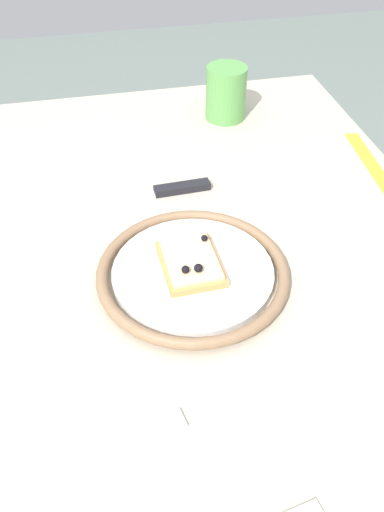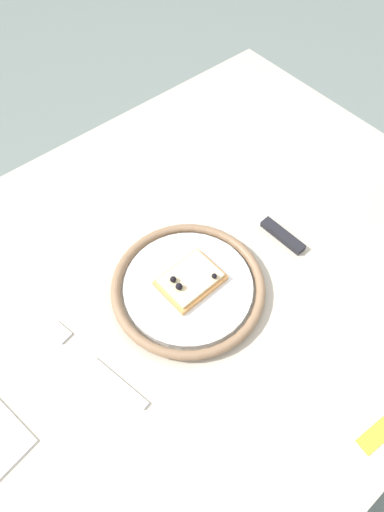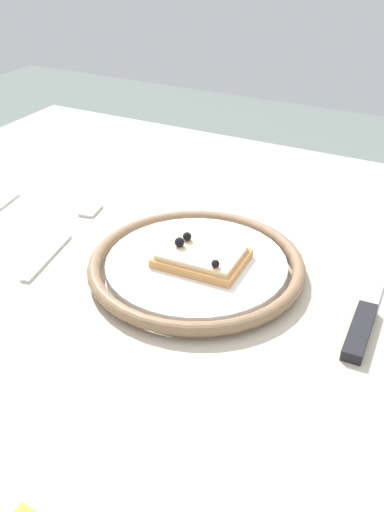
{
  "view_description": "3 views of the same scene",
  "coord_description": "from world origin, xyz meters",
  "views": [
    {
      "loc": [
        -0.49,
        0.09,
        1.25
      ],
      "look_at": [
        0.02,
        -0.03,
        0.77
      ],
      "focal_mm": 37.75,
      "sensor_mm": 36.0,
      "label": 1
    },
    {
      "loc": [
        -0.23,
        -0.3,
        1.39
      ],
      "look_at": [
        0.03,
        0.01,
        0.78
      ],
      "focal_mm": 31.22,
      "sensor_mm": 36.0,
      "label": 2
    },
    {
      "loc": [
        0.25,
        -0.53,
        1.12
      ],
      "look_at": [
        0.01,
        -0.04,
        0.78
      ],
      "focal_mm": 40.23,
      "sensor_mm": 36.0,
      "label": 3
    }
  ],
  "objects": [
    {
      "name": "pizza_slice_near",
      "position": [
        0.01,
        -0.02,
        0.77
      ],
      "size": [
        0.1,
        0.08,
        0.03
      ],
      "color": "tan",
      "rests_on": "plate"
    },
    {
      "name": "dining_table",
      "position": [
        0.0,
        0.0,
        0.66
      ],
      "size": [
        1.13,
        0.83,
        0.74
      ],
      "color": "#BCB29E",
      "rests_on": "ground_plane"
    },
    {
      "name": "knife",
      "position": [
        0.2,
        -0.02,
        0.75
      ],
      "size": [
        0.03,
        0.24,
        0.01
      ],
      "color": "silver",
      "rests_on": "dining_table"
    },
    {
      "name": "fork",
      "position": [
        -0.19,
        -0.03,
        0.75
      ],
      "size": [
        0.06,
        0.2,
        0.0
      ],
      "color": "silver",
      "rests_on": "dining_table"
    },
    {
      "name": "plate",
      "position": [
        0.0,
        -0.02,
        0.76
      ],
      "size": [
        0.25,
        0.25,
        0.02
      ],
      "color": "white",
      "rests_on": "dining_table"
    }
  ]
}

